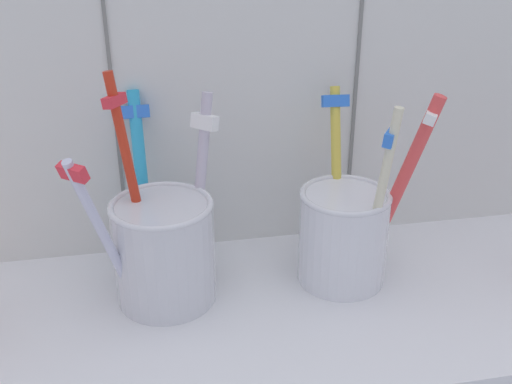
# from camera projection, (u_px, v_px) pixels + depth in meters

# --- Properties ---
(counter_slab) EXTENTS (0.64, 0.22, 0.02)m
(counter_slab) POSITION_uv_depth(u_px,v_px,m) (262.00, 316.00, 0.49)
(counter_slab) COLOR silver
(counter_slab) RESTS_ON ground
(tile_wall_back) EXTENTS (0.64, 0.02, 0.45)m
(tile_wall_back) POSITION_uv_depth(u_px,v_px,m) (236.00, 23.00, 0.50)
(tile_wall_back) COLOR silver
(tile_wall_back) RESTS_ON ground
(toothbrush_cup_left) EXTENTS (0.12, 0.14, 0.19)m
(toothbrush_cup_left) POSITION_uv_depth(u_px,v_px,m) (163.00, 244.00, 0.48)
(toothbrush_cup_left) COLOR silver
(toothbrush_cup_left) RESTS_ON counter_slab
(toothbrush_cup_right) EXTENTS (0.10, 0.10, 0.17)m
(toothbrush_cup_right) POSITION_uv_depth(u_px,v_px,m) (345.00, 231.00, 0.50)
(toothbrush_cup_right) COLOR silver
(toothbrush_cup_right) RESTS_ON counter_slab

